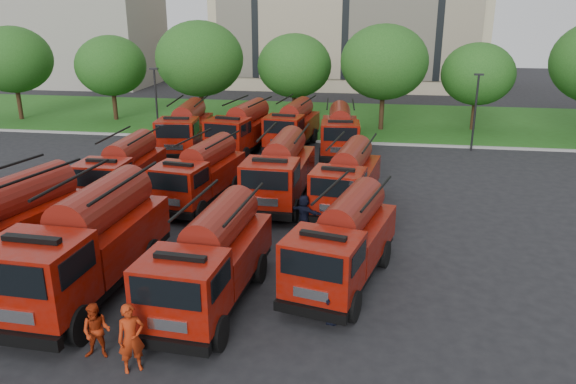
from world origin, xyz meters
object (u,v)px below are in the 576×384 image
fire_truck_10 (293,125)px  fire_truck_11 (340,131)px  fire_truck_9 (242,129)px  firefighter_5 (304,231)px  fire_truck_5 (201,174)px  firefighter_1 (100,357)px  fire_truck_1 (86,244)px  firefighter_3 (351,287)px  fire_truck_3 (344,242)px  fire_truck_4 (123,170)px  firefighter_0 (134,370)px  fire_truck_6 (280,171)px  firefighter_2 (330,322)px  fire_truck_2 (211,259)px  firefighter_4 (137,225)px  fire_truck_7 (347,179)px  fire_truck_8 (186,128)px

fire_truck_10 → fire_truck_11: fire_truck_10 is taller
fire_truck_9 → fire_truck_11: bearing=14.1°
firefighter_5 → fire_truck_5: bearing=-1.3°
fire_truck_9 → firefighter_1: bearing=-78.1°
fire_truck_1 → fire_truck_9: size_ratio=1.10×
firefighter_3 → firefighter_5: (-2.25, 4.75, 0.00)m
fire_truck_3 → firefighter_1: fire_truck_3 is taller
fire_truck_1 → fire_truck_4: 9.95m
fire_truck_10 → fire_truck_11: 3.55m
fire_truck_3 → firefighter_1: 8.70m
firefighter_0 → fire_truck_6: bearing=47.3°
fire_truck_9 → fire_truck_11: size_ratio=1.06×
firefighter_2 → firefighter_5: firefighter_2 is taller
fire_truck_3 → firefighter_3: (0.32, -0.40, -1.54)m
fire_truck_6 → firefighter_5: (1.64, -3.61, -1.63)m
firefighter_3 → fire_truck_6: bearing=-64.5°
fire_truck_1 → firefighter_1: 4.37m
fire_truck_2 → fire_truck_5: bearing=113.3°
fire_truck_11 → firefighter_2: 20.52m
fire_truck_3 → firefighter_4: bearing=171.5°
fire_truck_6 → fire_truck_10: bearing=97.1°
fire_truck_1 → fire_truck_6: 11.23m
fire_truck_1 → fire_truck_6: size_ratio=1.12×
fire_truck_7 → firefighter_3: (0.59, -7.92, -1.51)m
firefighter_0 → firefighter_3: size_ratio=1.33×
fire_truck_5 → fire_truck_8: size_ratio=0.95×
fire_truck_6 → firefighter_2: (3.35, -10.77, -1.63)m
firefighter_2 → fire_truck_8: bearing=32.4°
fire_truck_9 → fire_truck_10: fire_truck_9 is taller
fire_truck_4 → firefighter_0: bearing=-65.4°
fire_truck_8 → fire_truck_10: size_ratio=1.03×
fire_truck_8 → firefighter_5: 15.60m
firefighter_3 → fire_truck_8: bearing=-55.3°
firefighter_3 → fire_truck_2: bearing=22.0°
fire_truck_1 → firefighter_0: size_ratio=4.05×
firefighter_0 → fire_truck_9: bearing=60.1°
fire_truck_2 → firefighter_2: (3.95, -0.65, -1.58)m
fire_truck_8 → fire_truck_9: size_ratio=0.98×
fire_truck_4 → firefighter_3: 14.18m
fire_truck_4 → firefighter_4: (2.06, -3.46, -1.50)m
fire_truck_6 → firefighter_1: bearing=-100.2°
fire_truck_8 → firefighter_3: bearing=-61.2°
fire_truck_6 → fire_truck_9: size_ratio=0.98×
fire_truck_6 → firefighter_4: 7.31m
fire_truck_1 → firefighter_0: fire_truck_1 is taller
fire_truck_2 → firefighter_0: size_ratio=3.56×
firefighter_2 → firefighter_5: size_ratio=1.17×
fire_truck_1 → firefighter_1: fire_truck_1 is taller
fire_truck_5 → fire_truck_10: (2.86, 11.69, 0.05)m
fire_truck_2 → firefighter_2: fire_truck_2 is taller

